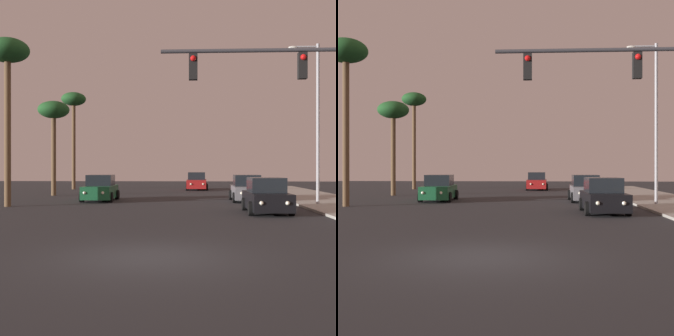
% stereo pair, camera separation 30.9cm
% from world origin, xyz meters
% --- Properties ---
extents(ground_plane, '(120.00, 120.00, 0.00)m').
position_xyz_m(ground_plane, '(0.00, 0.00, 0.00)').
color(ground_plane, '#28282B').
extents(car_grey, '(2.04, 4.32, 1.68)m').
position_xyz_m(car_grey, '(4.59, 18.81, 0.76)').
color(car_grey, slate).
rests_on(car_grey, ground).
extents(car_green, '(2.04, 4.33, 1.68)m').
position_xyz_m(car_green, '(-4.83, 18.66, 0.76)').
color(car_green, '#195933').
rests_on(car_green, ground).
extents(car_red, '(2.04, 4.34, 1.68)m').
position_xyz_m(car_red, '(1.58, 33.44, 0.76)').
color(car_red, maroon).
rests_on(car_red, ground).
extents(car_black, '(2.04, 4.32, 1.68)m').
position_xyz_m(car_black, '(4.61, 11.18, 0.76)').
color(car_black, black).
rests_on(car_black, ground).
extents(traffic_light_mast, '(7.61, 0.36, 6.50)m').
position_xyz_m(traffic_light_mast, '(5.29, 4.98, 4.74)').
color(traffic_light_mast, '#38383D').
rests_on(traffic_light_mast, sidewalk_right).
extents(street_lamp, '(1.74, 0.24, 9.00)m').
position_xyz_m(street_lamp, '(8.02, 15.37, 5.12)').
color(street_lamp, '#99999E').
rests_on(street_lamp, sidewalk_right).
extents(palm_tree_near, '(2.40, 2.40, 9.29)m').
position_xyz_m(palm_tree_near, '(-9.09, 14.00, 8.08)').
color(palm_tree_near, brown).
rests_on(palm_tree_near, ground).
extents(palm_tree_mid, '(2.40, 2.40, 7.24)m').
position_xyz_m(palm_tree_mid, '(-9.49, 24.00, 6.25)').
color(palm_tree_mid, brown).
rests_on(palm_tree_mid, ground).
extents(palm_tree_far, '(2.40, 2.40, 9.52)m').
position_xyz_m(palm_tree_far, '(-10.47, 34.00, 8.27)').
color(palm_tree_far, brown).
rests_on(palm_tree_far, ground).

